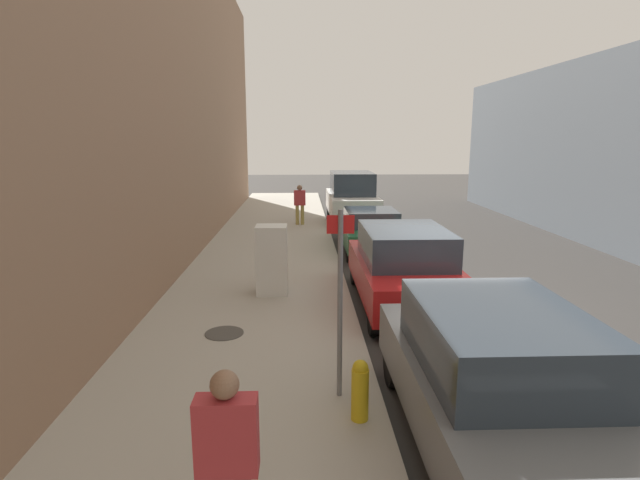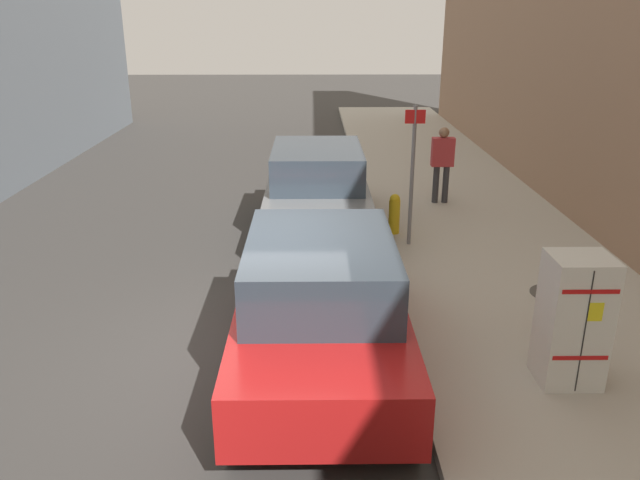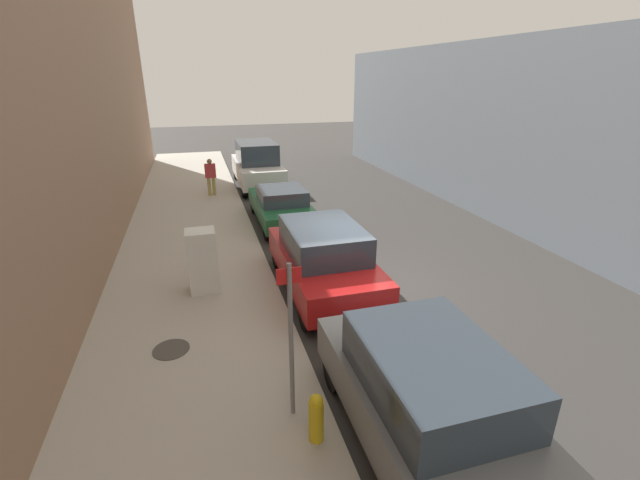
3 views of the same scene
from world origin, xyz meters
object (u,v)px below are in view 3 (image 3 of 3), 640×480
object	(u,v)px
street_sign_post	(291,334)
pedestrian_standing_near	(211,175)
parked_sedan_green	(281,205)
parked_van_white	(257,165)
fire_hydrant	(316,417)
parked_suv_gray	(430,399)
parked_suv_red	(323,258)
discarded_refrigerator	(203,261)

from	to	relation	value
street_sign_post	pedestrian_standing_near	bearing A→B (deg)	92.31
street_sign_post	parked_sedan_green	distance (m)	9.74
parked_van_white	fire_hydrant	bearing A→B (deg)	-95.37
parked_suv_gray	parked_sedan_green	distance (m)	10.66
fire_hydrant	parked_suv_gray	bearing A→B (deg)	-17.97
parked_suv_red	parked_van_white	world-z (taller)	parked_van_white
pedestrian_standing_near	parked_suv_gray	xyz separation A→B (m)	(2.28, -14.93, -0.16)
discarded_refrigerator	parked_van_white	size ratio (longest dim) A/B	0.31
discarded_refrigerator	parked_suv_red	world-z (taller)	parked_suv_red
parked_sedan_green	parked_suv_red	bearing A→B (deg)	-90.00
fire_hydrant	parked_suv_gray	world-z (taller)	parked_suv_gray
pedestrian_standing_near	parked_suv_red	bearing A→B (deg)	116.89
fire_hydrant	parked_van_white	xyz separation A→B (m)	(1.51, 16.08, 0.53)
fire_hydrant	parked_suv_red	distance (m)	4.98
fire_hydrant	street_sign_post	bearing A→B (deg)	108.88
discarded_refrigerator	parked_suv_gray	bearing A→B (deg)	-63.27
fire_hydrant	pedestrian_standing_near	distance (m)	14.47
discarded_refrigerator	parked_suv_red	xyz separation A→B (m)	(2.90, -0.54, -0.04)
fire_hydrant	parked_sedan_green	size ratio (longest dim) A/B	0.18
parked_van_white	parked_suv_gray	bearing A→B (deg)	-90.00
street_sign_post	parked_suv_red	xyz separation A→B (m)	(1.72, 4.12, -0.71)
discarded_refrigerator	pedestrian_standing_near	size ratio (longest dim) A/B	0.97
street_sign_post	parked_suv_gray	size ratio (longest dim) A/B	0.58
street_sign_post	parked_suv_red	world-z (taller)	street_sign_post
street_sign_post	pedestrian_standing_near	size ratio (longest dim) A/B	1.60
fire_hydrant	parked_suv_red	bearing A→B (deg)	72.28
parked_suv_gray	parked_suv_red	xyz separation A→B (m)	(0.00, 5.23, -0.03)
discarded_refrigerator	pedestrian_standing_near	xyz separation A→B (m)	(0.62, 9.16, 0.14)
parked_sedan_green	parked_van_white	xyz separation A→B (m)	(0.00, 5.92, 0.37)
parked_suv_red	parked_sedan_green	xyz separation A→B (m)	(-0.00, 5.43, -0.17)
parked_suv_red	parked_van_white	size ratio (longest dim) A/B	0.89
parked_sedan_green	parked_suv_gray	bearing A→B (deg)	-90.00
discarded_refrigerator	parked_sedan_green	size ratio (longest dim) A/B	0.36
parked_suv_gray	fire_hydrant	bearing A→B (deg)	162.03
street_sign_post	parked_van_white	size ratio (longest dim) A/B	0.52
fire_hydrant	pedestrian_standing_near	bearing A→B (deg)	93.05
pedestrian_standing_near	parked_suv_red	distance (m)	9.97
street_sign_post	parked_van_white	bearing A→B (deg)	83.64
fire_hydrant	parked_suv_red	size ratio (longest dim) A/B	0.18
parked_sedan_green	parked_van_white	size ratio (longest dim) A/B	0.86
fire_hydrant	parked_van_white	distance (m)	16.16
discarded_refrigerator	pedestrian_standing_near	bearing A→B (deg)	86.12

